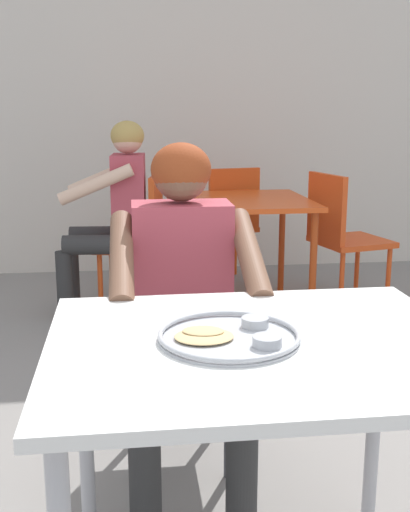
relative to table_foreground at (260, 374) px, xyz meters
name	(u,v)px	position (x,y,z in m)	size (l,w,h in m)	color
back_wall	(166,57)	(0.04, 3.80, 1.03)	(12.00, 0.12, 3.40)	silver
table_foreground	(260,374)	(0.00, 0.00, 0.00)	(1.01, 0.81, 0.76)	white
thali_tray	(230,335)	(-0.07, 0.01, 0.10)	(0.34, 0.34, 0.03)	#B7BABF
chair_foreground	(180,327)	(-0.12, 0.88, -0.18)	(0.39, 0.43, 0.84)	#3F3F44
diner_foreground	(184,287)	(-0.12, 0.66, 0.04)	(0.49, 0.55, 1.18)	#313131
table_background_red	(239,212)	(0.42, 2.58, -0.02)	(0.89, 0.89, 0.74)	#E04C19
chair_red_left	(141,233)	(-0.21, 2.62, -0.15)	(0.46, 0.50, 0.89)	#CB4418
chair_red_right	(341,231)	(1.09, 2.56, -0.16)	(0.53, 0.53, 0.89)	#E14A1A
chair_red_far	(228,218)	(0.45, 3.20, -0.17)	(0.48, 0.50, 0.89)	#D74A17
patron_background	(115,202)	(-0.37, 2.58, 0.06)	(0.57, 0.51, 1.23)	#2D2D2D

